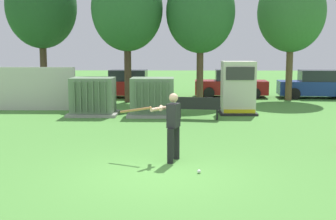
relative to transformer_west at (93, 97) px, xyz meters
name	(u,v)px	position (x,y,z in m)	size (l,w,h in m)	color
ground_plane	(160,175)	(3.19, -9.03, -0.79)	(96.00, 96.00, 0.00)	#51933D
fence_panel	(24,89)	(-3.50, 1.47, 0.21)	(4.80, 0.12, 2.00)	beige
transformer_west	(93,97)	(0.00, 0.00, 0.00)	(2.10, 1.70, 1.62)	#9E9B93
transformer_mid_west	(152,97)	(2.55, -0.12, 0.00)	(2.10, 1.70, 1.62)	#9E9B93
generator_enclosure	(238,88)	(6.25, 0.47, 0.35)	(1.60, 1.40, 2.30)	#262626
park_bench	(198,106)	(4.45, -1.10, -0.25)	(1.84, 0.70, 0.92)	black
batter	(171,123)	(3.44, -7.77, 0.19)	(1.59, 0.82, 1.74)	black
sports_ball	(199,171)	(4.09, -8.91, -0.74)	(0.09, 0.09, 0.09)	white
tree_left	(41,7)	(-4.02, 6.42, 4.37)	(3.93, 3.93, 7.52)	#4C3828
tree_center_left	(127,9)	(0.99, 4.72, 4.10)	(3.73, 3.73, 7.12)	#4C3828
tree_center_right	(200,12)	(4.82, 4.73, 3.92)	(3.59, 3.59, 6.87)	brown
tree_right	(291,12)	(9.80, 5.76, 4.00)	(3.65, 3.65, 6.98)	brown
parked_car_leftmost	(44,84)	(-4.26, 7.20, -0.04)	(4.34, 2.21, 1.62)	silver
parked_car_left_of_center	(127,85)	(0.66, 6.97, -0.04)	(4.26, 2.04, 1.62)	maroon
parked_car_right_of_center	(231,84)	(6.82, 7.29, -0.04)	(4.27, 2.06, 1.62)	maroon
parked_car_rightmost	(316,85)	(11.66, 6.87, -0.04)	(4.34, 2.22, 1.62)	navy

